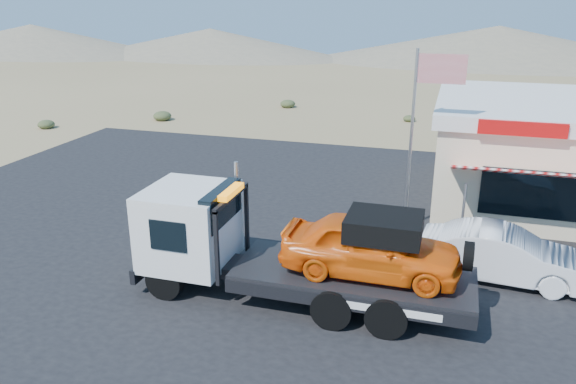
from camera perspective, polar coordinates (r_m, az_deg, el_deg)
name	(u,v)px	position (r m, az deg, el deg)	size (l,w,h in m)	color
ground	(225,270)	(16.57, -6.40, -7.86)	(120.00, 120.00, 0.00)	olive
asphalt_lot	(317,237)	(18.56, 2.94, -4.61)	(32.00, 24.00, 0.02)	black
tow_truck	(293,245)	(14.37, 0.49, -5.36)	(8.54, 2.53, 2.86)	black
white_sedan	(503,255)	(16.72, 21.00, -5.97)	(1.57, 4.49, 1.48)	silver
flagpole	(420,121)	(18.41, 13.25, 7.00)	(1.55, 0.10, 6.00)	#99999E
desert_scrub	(23,152)	(30.41, -25.34, 3.67)	(27.72, 35.19, 0.62)	#323F22
distant_hills	(326,44)	(70.64, 3.92, 14.76)	(126.00, 48.00, 4.20)	#726B59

